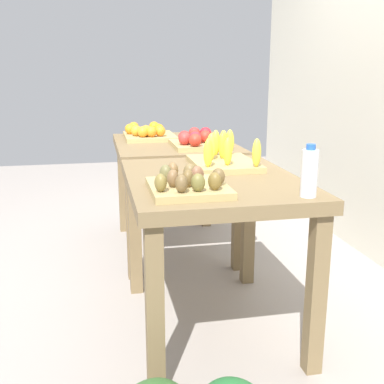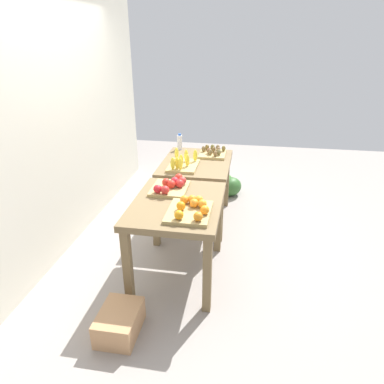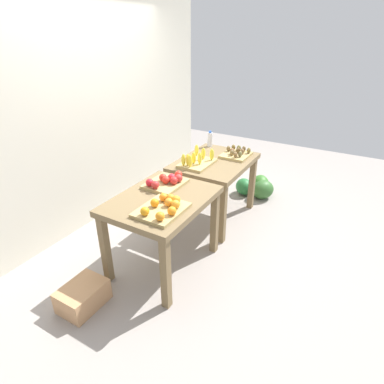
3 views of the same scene
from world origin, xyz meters
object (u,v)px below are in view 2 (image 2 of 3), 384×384
at_px(display_table_right, 196,170).
at_px(water_bottle, 180,142).
at_px(banana_crate, 183,164).
at_px(apple_bin, 171,186).
at_px(cardboard_produce_box, 120,322).
at_px(orange_bin, 191,209).
at_px(kiwi_bin, 213,152).
at_px(display_table_left, 177,213).
at_px(watermelon_pile, 224,185).

bearing_deg(display_table_right, water_bottle, 33.91).
relative_size(display_table_right, banana_crate, 2.36).
height_order(apple_bin, cardboard_produce_box, apple_bin).
xyz_separation_m(orange_bin, cardboard_produce_box, (-0.62, 0.46, -0.72)).
xyz_separation_m(display_table_right, cardboard_produce_box, (-1.94, 0.30, -0.56)).
bearing_deg(kiwi_bin, banana_crate, 149.94).
distance_m(orange_bin, cardboard_produce_box, 1.05).
relative_size(display_table_left, watermelon_pile, 1.56).
height_order(display_table_right, kiwi_bin, kiwi_bin).
height_order(display_table_right, orange_bin, orange_bin).
height_order(apple_bin, watermelon_pile, apple_bin).
bearing_deg(apple_bin, display_table_right, -7.22).
xyz_separation_m(apple_bin, cardboard_produce_box, (-1.07, 0.19, -0.72)).
height_order(kiwi_bin, watermelon_pile, kiwi_bin).
xyz_separation_m(apple_bin, watermelon_pile, (1.75, -0.40, -0.70)).
relative_size(display_table_right, cardboard_produce_box, 2.60).
bearing_deg(orange_bin, banana_crate, 14.32).
distance_m(orange_bin, water_bottle, 1.81).
bearing_deg(water_bottle, display_table_right, -146.09).
xyz_separation_m(display_table_right, apple_bin, (-0.88, 0.11, 0.16)).
relative_size(apple_bin, watermelon_pile, 0.61).
bearing_deg(display_table_right, cardboard_produce_box, 171.23).
bearing_deg(orange_bin, display_table_left, 38.23).
distance_m(display_table_left, apple_bin, 0.31).
bearing_deg(display_table_right, watermelon_pile, -18.04).
bearing_deg(display_table_left, watermelon_pile, -8.12).
xyz_separation_m(display_table_right, water_bottle, (0.43, 0.29, 0.21)).
relative_size(watermelon_pile, cardboard_produce_box, 1.67).
relative_size(orange_bin, cardboard_produce_box, 1.10).
height_order(orange_bin, banana_crate, banana_crate).
relative_size(apple_bin, cardboard_produce_box, 1.02).
distance_m(display_table_left, cardboard_produce_box, 1.04).
relative_size(kiwi_bin, watermelon_pile, 0.54).
height_order(display_table_left, orange_bin, orange_bin).
distance_m(apple_bin, watermelon_pile, 1.93).
relative_size(display_table_left, cardboard_produce_box, 2.60).
bearing_deg(kiwi_bin, display_table_right, 147.39).
bearing_deg(watermelon_pile, display_table_right, 161.96).
xyz_separation_m(display_table_left, watermelon_pile, (1.99, -0.28, -0.54)).
relative_size(display_table_left, apple_bin, 2.54).
distance_m(display_table_left, orange_bin, 0.30).
xyz_separation_m(apple_bin, banana_crate, (0.64, 0.01, 0.00)).
bearing_deg(display_table_right, orange_bin, -173.13).
distance_m(display_table_right, orange_bin, 1.34).
relative_size(orange_bin, watermelon_pile, 0.66).
bearing_deg(watermelon_pile, apple_bin, 167.27).
height_order(apple_bin, kiwi_bin, apple_bin).
distance_m(display_table_right, cardboard_produce_box, 2.05).
xyz_separation_m(banana_crate, kiwi_bin, (0.50, -0.29, -0.01)).
height_order(banana_crate, cardboard_produce_box, banana_crate).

